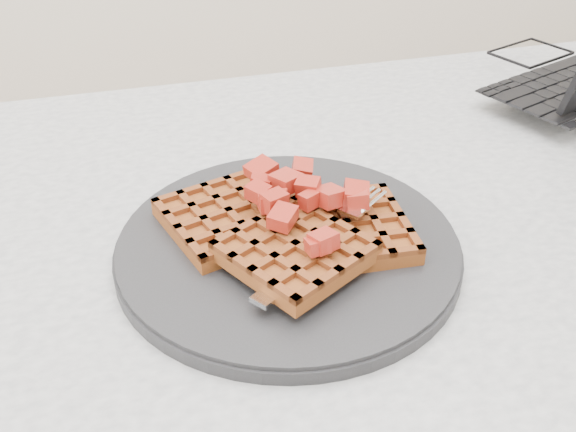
% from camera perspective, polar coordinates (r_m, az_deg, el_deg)
% --- Properties ---
extents(table, '(1.20, 0.80, 0.75)m').
position_cam_1_polar(table, '(0.68, 8.72, -8.96)').
color(table, beige).
rests_on(table, ground).
extents(plate, '(0.30, 0.30, 0.02)m').
position_cam_1_polar(plate, '(0.56, 0.00, -2.68)').
color(plate, black).
rests_on(plate, table).
extents(waffles, '(0.22, 0.21, 0.03)m').
position_cam_1_polar(waffles, '(0.55, 0.12, -1.31)').
color(waffles, brown).
rests_on(waffles, plate).
extents(strawberry_pile, '(0.15, 0.15, 0.02)m').
position_cam_1_polar(strawberry_pile, '(0.54, 0.00, 1.23)').
color(strawberry_pile, maroon).
rests_on(strawberry_pile, waffles).
extents(fork, '(0.16, 0.13, 0.02)m').
position_cam_1_polar(fork, '(0.54, 3.84, -2.65)').
color(fork, silver).
rests_on(fork, plate).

